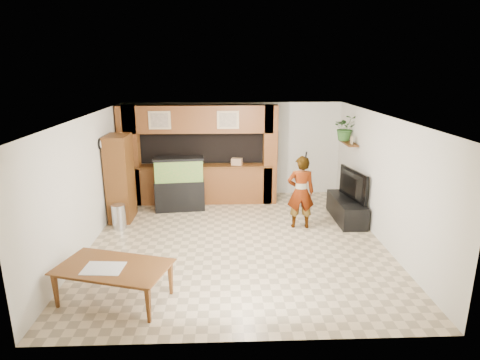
{
  "coord_description": "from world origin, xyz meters",
  "views": [
    {
      "loc": [
        -0.24,
        -7.8,
        3.54
      ],
      "look_at": [
        0.09,
        0.6,
        1.15
      ],
      "focal_mm": 30.0,
      "sensor_mm": 36.0,
      "label": 1
    }
  ],
  "objects_px": {
    "aquarium": "(179,184)",
    "dining_table": "(114,284)",
    "television": "(348,185)",
    "person": "(301,192)",
    "pantry_cabinet": "(120,178)"
  },
  "relations": [
    {
      "from": "person",
      "to": "dining_table",
      "type": "bearing_deg",
      "value": 43.77
    },
    {
      "from": "television",
      "to": "person",
      "type": "height_order",
      "value": "person"
    },
    {
      "from": "pantry_cabinet",
      "to": "television",
      "type": "xyz_separation_m",
      "value": [
        5.35,
        -0.26,
        -0.15
      ]
    },
    {
      "from": "aquarium",
      "to": "television",
      "type": "distance_m",
      "value": 4.14
    },
    {
      "from": "pantry_cabinet",
      "to": "television",
      "type": "height_order",
      "value": "pantry_cabinet"
    },
    {
      "from": "aquarium",
      "to": "television",
      "type": "bearing_deg",
      "value": -17.93
    },
    {
      "from": "person",
      "to": "dining_table",
      "type": "distance_m",
      "value": 4.52
    },
    {
      "from": "dining_table",
      "to": "aquarium",
      "type": "bearing_deg",
      "value": 98.49
    },
    {
      "from": "television",
      "to": "dining_table",
      "type": "distance_m",
      "value": 5.72
    },
    {
      "from": "aquarium",
      "to": "dining_table",
      "type": "relative_size",
      "value": 0.81
    },
    {
      "from": "television",
      "to": "dining_table",
      "type": "bearing_deg",
      "value": 114.86
    },
    {
      "from": "person",
      "to": "television",
      "type": "bearing_deg",
      "value": -157.07
    },
    {
      "from": "aquarium",
      "to": "dining_table",
      "type": "bearing_deg",
      "value": -103.97
    },
    {
      "from": "aquarium",
      "to": "person",
      "type": "xyz_separation_m",
      "value": [
        2.84,
        -1.28,
        0.16
      ]
    },
    {
      "from": "aquarium",
      "to": "pantry_cabinet",
      "type": "bearing_deg",
      "value": -161.53
    }
  ]
}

